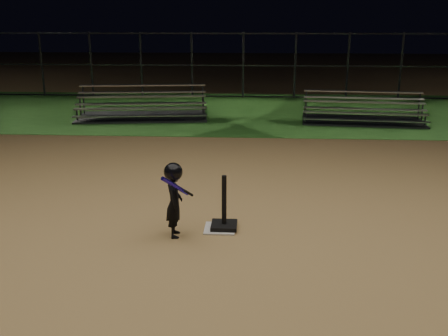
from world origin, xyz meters
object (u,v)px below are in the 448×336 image
(child_batter, at_px, (174,198))
(bleacher_right, at_px, (363,116))
(batting_tee, at_px, (224,218))
(home_plate, at_px, (220,228))
(bleacher_left, at_px, (142,112))

(child_batter, xyz_separation_m, bleacher_right, (4.34, 8.58, -0.40))
(batting_tee, height_order, child_batter, child_batter)
(bleacher_right, bearing_deg, child_batter, -111.46)
(home_plate, xyz_separation_m, bleacher_left, (-3.02, 8.54, 0.19))
(child_batter, relative_size, bleacher_right, 0.30)
(bleacher_left, distance_m, bleacher_right, 6.74)
(bleacher_right, bearing_deg, home_plate, -108.72)
(bleacher_left, xyz_separation_m, bleacher_right, (6.74, -0.24, -0.02))
(batting_tee, height_order, bleacher_left, bleacher_left)
(home_plate, height_order, bleacher_right, bleacher_right)
(child_batter, bearing_deg, home_plate, -73.78)
(batting_tee, distance_m, bleacher_left, 9.06)
(bleacher_left, bearing_deg, home_plate, -78.01)
(home_plate, xyz_separation_m, batting_tee, (0.06, 0.02, 0.16))
(home_plate, distance_m, child_batter, 0.89)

